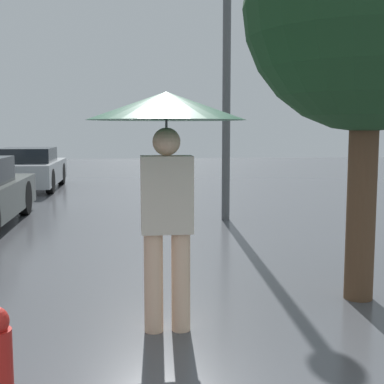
{
  "coord_description": "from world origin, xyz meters",
  "views": [
    {
      "loc": [
        -0.36,
        -0.9,
        1.7
      ],
      "look_at": [
        0.16,
        3.44,
        1.18
      ],
      "focal_mm": 50.0,
      "sensor_mm": 36.0,
      "label": 1
    }
  ],
  "objects_px": {
    "tree": "(369,8)",
    "pedestrian": "(166,134)",
    "street_lamp": "(227,35)",
    "parked_car_farthest": "(29,169)"
  },
  "relations": [
    {
      "from": "tree",
      "to": "pedestrian",
      "type": "bearing_deg",
      "value": -162.11
    },
    {
      "from": "street_lamp",
      "to": "pedestrian",
      "type": "bearing_deg",
      "value": -105.45
    },
    {
      "from": "street_lamp",
      "to": "parked_car_farthest",
      "type": "bearing_deg",
      "value": 128.65
    },
    {
      "from": "tree",
      "to": "street_lamp",
      "type": "xyz_separation_m",
      "value": [
        -0.47,
        4.79,
        0.56
      ]
    },
    {
      "from": "parked_car_farthest",
      "to": "tree",
      "type": "bearing_deg",
      "value": -64.3
    },
    {
      "from": "parked_car_farthest",
      "to": "street_lamp",
      "type": "xyz_separation_m",
      "value": [
        4.6,
        -5.75,
        2.83
      ]
    },
    {
      "from": "pedestrian",
      "to": "parked_car_farthest",
      "type": "distance_m",
      "value": 11.65
    },
    {
      "from": "parked_car_farthest",
      "to": "tree",
      "type": "xyz_separation_m",
      "value": [
        5.07,
        -10.54,
        2.27
      ]
    },
    {
      "from": "parked_car_farthest",
      "to": "tree",
      "type": "relative_size",
      "value": 0.96
    },
    {
      "from": "pedestrian",
      "to": "tree",
      "type": "height_order",
      "value": "tree"
    }
  ]
}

